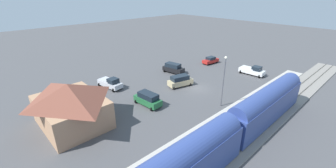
% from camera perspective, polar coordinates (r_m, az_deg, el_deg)
% --- Properties ---
extents(ground_plane, '(200.00, 200.00, 0.00)m').
position_cam_1_polar(ground_plane, '(42.48, 7.40, -1.13)').
color(ground_plane, '#4C4C4F').
extents(railway_track, '(4.80, 70.00, 0.30)m').
position_cam_1_polar(railway_track, '(36.35, 24.73, -7.58)').
color(railway_track, gray).
rests_on(railway_track, ground).
extents(platform, '(3.20, 46.00, 0.30)m').
position_cam_1_polar(platform, '(37.64, 19.21, -5.47)').
color(platform, '#B7B2A8').
rests_on(platform, ground).
extents(station_building, '(10.73, 8.45, 6.17)m').
position_cam_1_polar(station_building, '(32.63, -24.11, -4.78)').
color(station_building, tan).
rests_on(station_building, ground).
extents(pedestrian_on_platform, '(0.36, 0.36, 1.71)m').
position_cam_1_polar(pedestrian_on_platform, '(39.33, 22.12, -2.80)').
color(pedestrian_on_platform, '#333338').
rests_on(pedestrian_on_platform, platform).
extents(pedestrian_waiting_far, '(0.36, 0.36, 1.71)m').
position_cam_1_polar(pedestrian_waiting_far, '(42.21, 24.51, -1.43)').
color(pedestrian_waiting_far, '#333338').
rests_on(pedestrian_waiting_far, platform).
extents(suv_green, '(5.03, 2.68, 2.22)m').
position_cam_1_polar(suv_green, '(35.79, -5.29, -3.89)').
color(suv_green, '#236638').
rests_on(suv_green, ground).
extents(sedan_red, '(2.23, 4.65, 1.74)m').
position_cam_1_polar(sedan_red, '(57.43, 11.06, 6.13)').
color(sedan_red, red).
rests_on(sedan_red, ground).
extents(suv_black, '(5.16, 3.03, 2.22)m').
position_cam_1_polar(suv_black, '(49.75, 1.40, 4.20)').
color(suv_black, black).
rests_on(suv_black, ground).
extents(suv_tan, '(3.08, 5.23, 2.22)m').
position_cam_1_polar(suv_tan, '(42.71, 3.21, 0.85)').
color(suv_tan, '#C6B284').
rests_on(suv_tan, ground).
extents(pickup_silver, '(5.63, 3.09, 2.14)m').
position_cam_1_polar(pickup_silver, '(43.43, -14.84, 0.29)').
color(pickup_silver, silver).
rests_on(pickup_silver, ground).
extents(pickup_white, '(5.50, 2.71, 2.14)m').
position_cam_1_polar(pickup_white, '(52.08, 21.15, 3.34)').
color(pickup_white, white).
rests_on(pickup_white, ground).
extents(light_pole_near_platform, '(0.44, 0.44, 8.39)m').
position_cam_1_polar(light_pole_near_platform, '(34.83, 14.39, 2.01)').
color(light_pole_near_platform, '#515156').
rests_on(light_pole_near_platform, ground).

